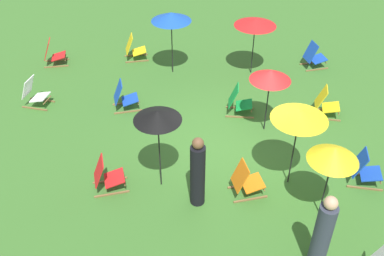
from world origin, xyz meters
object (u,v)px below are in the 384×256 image
object	(u,v)px
deckchair_5	(246,181)
deckchair_8	(134,49)
deckchair_10	(326,104)
deckchair_1	(364,169)
umbrella_4	(300,115)
person_0	(322,235)
umbrella_0	(171,17)
deckchair_6	(124,97)
deckchair_4	(314,57)
deckchair_2	(107,176)
person_1	(198,173)
umbrella_2	(334,154)
deckchair_0	(238,102)
deckchair_11	(53,54)
umbrella_5	(255,22)
umbrella_1	(271,75)
umbrella_3	(157,116)
deckchair_12	(34,93)

from	to	relation	value
deckchair_5	deckchair_8	bearing A→B (deg)	13.13
deckchair_10	deckchair_1	bearing A→B (deg)	-164.61
deckchair_5	umbrella_4	xyz separation A→B (m)	(0.37, -0.99, 1.46)
deckchair_1	person_0	bearing A→B (deg)	154.79
deckchair_5	umbrella_0	distance (m)	5.74
deckchair_6	deckchair_4	bearing A→B (deg)	-80.77
deckchair_8	deckchair_10	distance (m)	6.29
umbrella_4	deckchair_2	bearing A→B (deg)	93.75
umbrella_0	person_1	size ratio (longest dim) A/B	1.14
deckchair_8	umbrella_2	xyz separation A→B (m)	(-6.60, -4.61, 1.22)
deckchair_1	person_1	size ratio (longest dim) A/B	0.49
deckchair_0	umbrella_4	bearing A→B (deg)	-156.46
deckchair_8	deckchair_5	bearing A→B (deg)	-164.20
deckchair_11	umbrella_2	world-z (taller)	umbrella_2
deckchair_1	umbrella_4	size ratio (longest dim) A/B	0.43
deckchair_0	umbrella_2	distance (m)	4.04
deckchair_8	umbrella_5	distance (m)	4.03
deckchair_11	umbrella_2	distance (m)	9.55
umbrella_2	umbrella_5	bearing A→B (deg)	8.76
deckchair_5	umbrella_1	distance (m)	2.72
umbrella_2	umbrella_3	world-z (taller)	umbrella_3
deckchair_11	person_0	distance (m)	10.11
deckchair_2	deckchair_6	bearing A→B (deg)	-13.59
umbrella_3	umbrella_5	bearing A→B (deg)	-26.11
deckchair_1	deckchair_5	bearing A→B (deg)	107.43
umbrella_2	person_0	xyz separation A→B (m)	(-1.26, 0.36, -0.76)
umbrella_4	deckchair_5	bearing A→B (deg)	110.45
umbrella_1	deckchair_0	bearing A→B (deg)	41.45
deckchair_0	umbrella_1	distance (m)	1.56
umbrella_5	umbrella_2	bearing A→B (deg)	-171.24
deckchair_2	umbrella_1	xyz separation A→B (m)	(2.21, -3.67, 1.24)
umbrella_1	umbrella_4	bearing A→B (deg)	-171.05
deckchair_8	umbrella_0	distance (m)	2.10
deckchair_11	deckchair_12	world-z (taller)	same
person_1	deckchair_4	bearing A→B (deg)	-102.88
deckchair_2	umbrella_3	world-z (taller)	umbrella_3
umbrella_2	deckchair_4	bearing A→B (deg)	-10.14
deckchair_5	person_1	world-z (taller)	person_1
deckchair_4	umbrella_2	xyz separation A→B (m)	(-6.15, 1.10, 1.22)
umbrella_1	deckchair_5	bearing A→B (deg)	163.61
deckchair_2	deckchair_10	size ratio (longest dim) A/B	1.03
deckchair_12	umbrella_5	xyz separation A→B (m)	(1.88, -6.15, 1.30)
deckchair_1	umbrella_4	distance (m)	2.19
deckchair_6	umbrella_5	distance (m)	4.37
deckchair_2	deckchair_12	distance (m)	4.13
umbrella_5	person_0	world-z (taller)	umbrella_5
deckchair_5	deckchair_11	bearing A→B (deg)	30.76
deckchair_12	umbrella_5	bearing A→B (deg)	-60.51
deckchair_6	umbrella_0	size ratio (longest dim) A/B	0.44
person_1	deckchair_11	bearing A→B (deg)	-33.41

